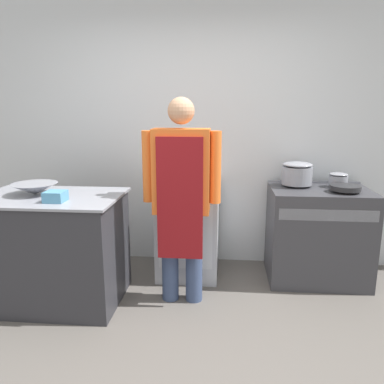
{
  "coord_description": "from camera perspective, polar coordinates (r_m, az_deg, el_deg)",
  "views": [
    {
      "loc": [
        0.33,
        -1.99,
        1.6
      ],
      "look_at": [
        0.06,
        1.0,
        0.93
      ],
      "focal_mm": 35.0,
      "sensor_mm": 36.0,
      "label": 1
    }
  ],
  "objects": [
    {
      "name": "stove",
      "position": [
        3.74,
        18.57,
        -6.16
      ],
      "size": [
        0.9,
        0.64,
        0.9
      ],
      "color": "#38383D",
      "rests_on": "ground_plane"
    },
    {
      "name": "sauce_pot",
      "position": [
        3.76,
        21.39,
        1.88
      ],
      "size": [
        0.17,
        0.17,
        0.12
      ],
      "color": "gray",
      "rests_on": "stove"
    },
    {
      "name": "prep_counter",
      "position": [
        3.36,
        -20.38,
        -8.14
      ],
      "size": [
        1.15,
        0.78,
        0.91
      ],
      "color": "#2D2D33",
      "rests_on": "ground_plane"
    },
    {
      "name": "person_cook",
      "position": [
        3.0,
        -1.62,
        0.25
      ],
      "size": [
        0.63,
        0.24,
        1.69
      ],
      "color": "#38476B",
      "rests_on": "ground_plane"
    },
    {
      "name": "wall_back",
      "position": [
        3.86,
        0.2,
        8.89
      ],
      "size": [
        8.0,
        0.05,
        2.7
      ],
      "color": "silver",
      "rests_on": "ground_plane"
    },
    {
      "name": "fridge_unit",
      "position": [
        3.68,
        -0.51,
        -5.87
      ],
      "size": [
        0.57,
        0.63,
        0.87
      ],
      "color": "silver",
      "rests_on": "ground_plane"
    },
    {
      "name": "mixing_bowl",
      "position": [
        3.32,
        -22.85,
        0.44
      ],
      "size": [
        0.37,
        0.37,
        0.09
      ],
      "color": "gray",
      "rests_on": "prep_counter"
    },
    {
      "name": "ground_plane",
      "position": [
        2.58,
        -3.81,
        -25.88
      ],
      "size": [
        14.0,
        14.0,
        0.0
      ],
      "primitive_type": "plane",
      "color": "#5B5651"
    },
    {
      "name": "plastic_tub",
      "position": [
        3.01,
        -20.1,
        -0.63
      ],
      "size": [
        0.15,
        0.15,
        0.08
      ],
      "color": "teal",
      "rests_on": "prep_counter"
    },
    {
      "name": "stock_pot",
      "position": [
        3.67,
        15.72,
        2.79
      ],
      "size": [
        0.28,
        0.28,
        0.21
      ],
      "color": "gray",
      "rests_on": "stove"
    },
    {
      "name": "saute_pan",
      "position": [
        3.56,
        22.32,
        0.62
      ],
      "size": [
        0.27,
        0.27,
        0.04
      ],
      "color": "#262628",
      "rests_on": "stove"
    }
  ]
}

